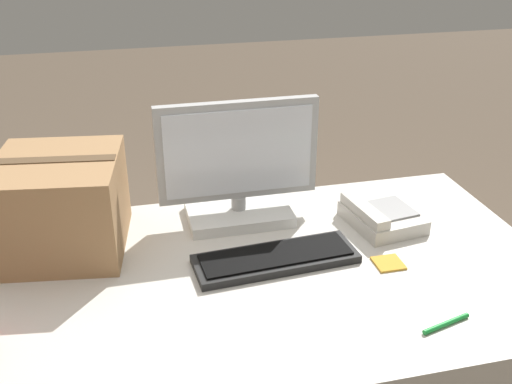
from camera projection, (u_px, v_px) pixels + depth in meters
The scene contains 7 objects.
office_desk at pixel (221, 383), 1.71m from camera, with size 1.80×0.90×0.73m.
monitor at pixel (238, 171), 1.76m from camera, with size 0.47×0.20×0.37m.
keyboard at pixel (276, 258), 1.60m from camera, with size 0.45×0.18×0.03m.
desk_phone at pixel (380, 216), 1.78m from camera, with size 0.22×0.24×0.07m.
cardboard_box at pixel (61, 204), 1.63m from camera, with size 0.37×0.39×0.27m.
pen_marker at pixel (446, 324), 1.37m from camera, with size 0.13×0.05×0.01m.
sticky_note_pad at pixel (388, 263), 1.60m from camera, with size 0.07×0.07×0.01m.
Camera 1 is at (-0.20, -1.28, 1.61)m, focal length 42.00 mm.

